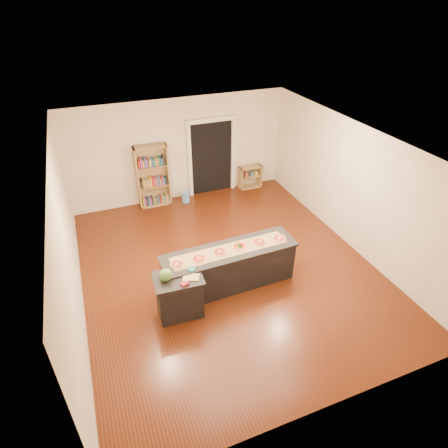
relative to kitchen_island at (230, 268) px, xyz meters
name	(u,v)px	position (x,y,z in m)	size (l,w,h in m)	color
room	(228,212)	(0.17, 0.53, 0.95)	(6.00, 7.00, 2.80)	#F1E5CB
doorway	(211,153)	(1.07, 4.00, 0.76)	(1.40, 0.09, 2.21)	black
kitchen_island	(230,268)	(0.00, 0.00, 0.00)	(2.68, 0.73, 0.89)	black
side_counter	(179,295)	(-1.14, -0.37, -0.02)	(0.86, 0.63, 0.85)	black
bookshelf	(153,176)	(-0.67, 3.83, 0.41)	(0.86, 0.31, 1.72)	#A68550
low_shelf	(250,177)	(2.22, 3.84, -0.11)	(0.68, 0.29, 0.68)	#A68550
waste_bin	(186,197)	(0.16, 3.67, -0.28)	(0.23, 0.23, 0.33)	#5B8ECB
kraft_paper	(230,250)	(0.00, 0.00, 0.44)	(2.33, 0.42, 0.00)	olive
watermelon	(166,275)	(-1.34, -0.37, 0.52)	(0.23, 0.23, 0.23)	#144214
cutting_board	(191,277)	(-0.93, -0.47, 0.41)	(0.29, 0.19, 0.02)	tan
package_red	(185,284)	(-1.08, -0.60, 0.43)	(0.13, 0.09, 0.05)	maroon
package_teal	(191,270)	(-0.86, -0.29, 0.43)	(0.14, 0.14, 0.05)	#195966
pizza_a	(177,265)	(-1.07, -0.08, 0.45)	(0.26, 0.26, 0.02)	tan
pizza_b	(199,259)	(-0.64, -0.06, 0.45)	(0.25, 0.25, 0.02)	tan
pizza_c	(219,252)	(-0.21, 0.00, 0.45)	(0.26, 0.26, 0.02)	tan
pizza_d	(239,246)	(0.21, 0.04, 0.45)	(0.29, 0.29, 0.02)	tan
pizza_e	(259,242)	(0.64, 0.02, 0.45)	(0.25, 0.25, 0.02)	tan
pizza_f	(279,238)	(1.07, -0.01, 0.45)	(0.28, 0.28, 0.02)	tan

